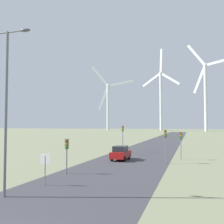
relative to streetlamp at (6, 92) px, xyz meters
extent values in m
cube|color=#38383D|center=(3.88, 41.75, -6.61)|extent=(10.00, 240.00, 0.01)
cylinder|color=slate|center=(0.00, 0.00, -1.33)|extent=(0.18, 0.18, 10.58)
cylinder|color=slate|center=(0.00, 0.00, 3.91)|extent=(2.67, 0.10, 0.10)
ellipsoid|color=#4C4C51|center=(1.33, 0.00, 3.91)|extent=(0.70, 0.32, 0.20)
cylinder|color=slate|center=(0.81, 3.45, -5.51)|extent=(0.07, 0.07, 2.21)
cube|color=white|center=(0.81, 3.44, -4.63)|extent=(0.81, 0.01, 0.81)
cube|color=red|center=(0.81, 3.45, -4.63)|extent=(0.76, 0.02, 0.76)
cylinder|color=slate|center=(0.25, 8.14, -5.01)|extent=(0.11, 0.11, 3.22)
cube|color=#4C511E|center=(0.25, 8.14, -3.85)|extent=(0.28, 0.24, 0.90)
sphere|color=red|center=(0.25, 8.01, -3.58)|extent=(0.16, 0.16, 0.16)
sphere|color=gold|center=(0.25, 8.01, -3.85)|extent=(0.16, 0.16, 0.16)
sphere|color=green|center=(0.25, 8.01, -4.12)|extent=(0.16, 0.16, 0.16)
cylinder|color=slate|center=(10.05, 21.32, -4.81)|extent=(0.11, 0.11, 3.61)
cube|color=#4C511E|center=(10.05, 21.32, -3.46)|extent=(0.28, 0.24, 0.90)
sphere|color=red|center=(10.05, 21.18, -3.19)|extent=(0.16, 0.16, 0.16)
sphere|color=gold|center=(10.05, 21.18, -3.46)|extent=(0.16, 0.16, 0.16)
sphere|color=green|center=(10.05, 21.18, -3.73)|extent=(0.16, 0.16, 0.16)
cylinder|color=slate|center=(0.61, 27.70, -4.42)|extent=(0.11, 0.11, 4.40)
cube|color=#4C511E|center=(0.61, 27.70, -2.67)|extent=(0.28, 0.24, 0.90)
sphere|color=red|center=(0.61, 27.57, -2.40)|extent=(0.16, 0.16, 0.16)
sphere|color=gold|center=(0.61, 27.57, -2.67)|extent=(0.16, 0.16, 0.16)
sphere|color=green|center=(0.61, 27.57, -2.94)|extent=(0.16, 0.16, 0.16)
cylinder|color=slate|center=(8.44, 17.45, -4.64)|extent=(0.11, 0.11, 3.96)
cube|color=#4C511E|center=(8.44, 17.45, -3.11)|extent=(0.28, 0.24, 0.90)
sphere|color=red|center=(8.44, 17.31, -2.84)|extent=(0.16, 0.16, 0.16)
sphere|color=gold|center=(8.44, 17.31, -3.11)|extent=(0.16, 0.16, 0.16)
sphere|color=green|center=(8.44, 17.31, -3.38)|extent=(0.16, 0.16, 0.16)
cube|color=maroon|center=(2.59, 18.90, -5.88)|extent=(1.92, 4.15, 0.80)
cube|color=#1E2328|center=(2.59, 18.75, -5.13)|extent=(1.62, 2.15, 0.70)
cylinder|color=black|center=(1.76, 20.17, -6.28)|extent=(0.22, 0.66, 0.66)
cylinder|color=black|center=(3.42, 20.17, -6.28)|extent=(0.22, 0.66, 0.66)
cylinder|color=black|center=(1.76, 17.63, -6.28)|extent=(0.22, 0.66, 0.66)
cylinder|color=black|center=(3.42, 17.63, -6.28)|extent=(0.22, 0.66, 0.66)
cylinder|color=silver|center=(-56.45, 199.66, 12.57)|extent=(2.20, 2.20, 38.37)
sphere|color=silver|center=(-56.45, 199.66, 31.75)|extent=(2.60, 2.60, 2.60)
cube|color=silver|center=(-60.41, 199.24, 21.11)|extent=(9.20, 1.46, 20.70)
cube|color=silver|center=(-45.30, 200.83, 33.62)|extent=(21.37, 2.73, 5.31)
cube|color=silver|center=(-63.63, 198.91, 40.52)|extent=(14.99, 2.06, 17.68)
cylinder|color=silver|center=(-12.01, 205.55, 17.38)|extent=(2.20, 2.20, 47.99)
sphere|color=silver|center=(-12.01, 205.55, 41.37)|extent=(2.60, 2.60, 2.60)
cube|color=silver|center=(-20.39, 209.65, 36.59)|extent=(16.67, 8.50, 10.57)
cube|color=silver|center=(-4.11, 201.68, 35.69)|extent=(15.93, 8.14, 12.17)
cube|color=silver|center=(-11.54, 205.32, 51.84)|extent=(2.71, 1.67, 19.72)
cylinder|color=silver|center=(21.85, 180.73, 16.79)|extent=(2.20, 2.20, 46.80)
sphere|color=silver|center=(21.85, 180.73, 40.19)|extent=(2.60, 2.60, 2.60)
cube|color=silver|center=(17.94, 182.45, 30.29)|extent=(9.07, 4.34, 19.33)
cube|color=silver|center=(31.66, 176.44, 41.44)|extent=(18.84, 8.61, 4.14)
cube|color=silver|center=(15.95, 183.32, 48.84)|extent=(12.61, 5.89, 17.33)
camera|label=1|loc=(11.29, -14.04, -2.09)|focal=42.00mm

